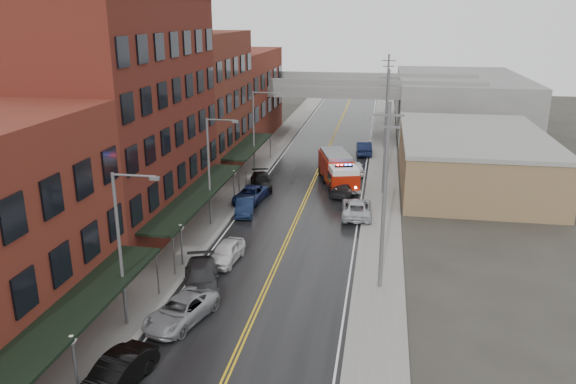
{
  "coord_description": "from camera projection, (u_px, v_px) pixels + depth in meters",
  "views": [
    {
      "loc": [
        6.88,
        -17.98,
        16.86
      ],
      "look_at": [
        -0.45,
        24.8,
        3.0
      ],
      "focal_mm": 35.0,
      "sensor_mm": 36.0,
      "label": 1
    }
  ],
  "objects": [
    {
      "name": "road",
      "position": [
        302.0,
        206.0,
        51.28
      ],
      "size": [
        11.0,
        160.0,
        0.02
      ],
      "primitive_type": "cube",
      "color": "black",
      "rests_on": "ground"
    },
    {
      "name": "street_lamp_2",
      "position": [
        256.0,
        127.0,
        60.15
      ],
      "size": [
        2.64,
        0.22,
        9.0
      ],
      "color": "#59595B",
      "rests_on": "ground"
    },
    {
      "name": "parked_car_left_5",
      "position": [
        245.0,
        206.0,
        49.19
      ],
      "size": [
        2.23,
        4.56,
        1.44
      ],
      "primitive_type": "imported",
      "rotation": [
        0.0,
        0.0,
        0.17
      ],
      "color": "black",
      "rests_on": "ground"
    },
    {
      "name": "parked_car_right_0",
      "position": [
        357.0,
        208.0,
        48.56
      ],
      "size": [
        2.8,
        5.58,
        1.51
      ],
      "primitive_type": "imported",
      "rotation": [
        0.0,
        0.0,
        3.2
      ],
      "color": "#B0B4B9",
      "rests_on": "ground"
    },
    {
      "name": "utility_pole_0",
      "position": [
        385.0,
        195.0,
        34.13
      ],
      "size": [
        1.8,
        0.24,
        12.0
      ],
      "color": "#59595B",
      "rests_on": "ground"
    },
    {
      "name": "parked_car_left_6",
      "position": [
        250.0,
        195.0,
        52.33
      ],
      "size": [
        2.83,
        5.24,
        1.39
      ],
      "primitive_type": "imported",
      "rotation": [
        0.0,
        0.0,
        -0.11
      ],
      "color": "#141F4C",
      "rests_on": "ground"
    },
    {
      "name": "globe_lamp_0",
      "position": [
        73.0,
        351.0,
        25.32
      ],
      "size": [
        0.44,
        0.44,
        3.12
      ],
      "color": "#59595B",
      "rests_on": "ground"
    },
    {
      "name": "tan_building",
      "position": [
        471.0,
        160.0,
        57.34
      ],
      "size": [
        14.0,
        22.0,
        5.0
      ],
      "primitive_type": "cube",
      "color": "olive",
      "rests_on": "ground"
    },
    {
      "name": "brick_building_c",
      "position": [
        196.0,
        103.0,
        61.0
      ],
      "size": [
        9.0,
        15.0,
        15.0
      ],
      "primitive_type": "cube",
      "color": "#5C221B",
      "rests_on": "ground"
    },
    {
      "name": "awning_1",
      "position": [
        198.0,
        194.0,
        45.01
      ],
      "size": [
        2.6,
        18.0,
        3.09
      ],
      "color": "black",
      "rests_on": "ground"
    },
    {
      "name": "curb_right",
      "position": [
        365.0,
        209.0,
        50.36
      ],
      "size": [
        0.3,
        160.0,
        0.15
      ],
      "primitive_type": "cube",
      "color": "gray",
      "rests_on": "ground"
    },
    {
      "name": "curb_left",
      "position": [
        242.0,
        202.0,
        52.17
      ],
      "size": [
        0.3,
        160.0,
        0.15
      ],
      "primitive_type": "cube",
      "color": "gray",
      "rests_on": "ground"
    },
    {
      "name": "awning_0",
      "position": [
        72.0,
        313.0,
        27.17
      ],
      "size": [
        2.6,
        16.0,
        3.09
      ],
      "color": "black",
      "rests_on": "ground"
    },
    {
      "name": "sidewalk_left",
      "position": [
        225.0,
        201.0,
        52.44
      ],
      "size": [
        3.0,
        160.0,
        0.15
      ],
      "primitive_type": "cube",
      "color": "slate",
      "rests_on": "ground"
    },
    {
      "name": "awning_2",
      "position": [
        249.0,
        146.0,
        61.44
      ],
      "size": [
        2.6,
        13.0,
        3.09
      ],
      "color": "black",
      "rests_on": "ground"
    },
    {
      "name": "parked_car_left_2",
      "position": [
        181.0,
        311.0,
        31.91
      ],
      "size": [
        3.69,
        5.61,
        1.43
      ],
      "primitive_type": "imported",
      "rotation": [
        0.0,
        0.0,
        -0.27
      ],
      "color": "gray",
      "rests_on": "ground"
    },
    {
      "name": "parked_car_right_1",
      "position": [
        345.0,
        188.0,
        54.39
      ],
      "size": [
        3.05,
        5.23,
        1.42
      ],
      "primitive_type": "imported",
      "rotation": [
        0.0,
        0.0,
        2.91
      ],
      "color": "#232325",
      "rests_on": "ground"
    },
    {
      "name": "utility_pole_2",
      "position": [
        387.0,
        100.0,
        71.68
      ],
      "size": [
        1.8,
        0.24,
        12.0
      ],
      "color": "#59595B",
      "rests_on": "ground"
    },
    {
      "name": "parked_car_left_4",
      "position": [
        226.0,
        252.0,
        39.69
      ],
      "size": [
        2.13,
        4.45,
        1.47
      ],
      "primitive_type": "imported",
      "rotation": [
        0.0,
        0.0,
        -0.09
      ],
      "color": "silver",
      "rests_on": "ground"
    },
    {
      "name": "sidewalk_right",
      "position": [
        383.0,
        210.0,
        50.09
      ],
      "size": [
        3.0,
        160.0,
        0.15
      ],
      "primitive_type": "cube",
      "color": "slate",
      "rests_on": "ground"
    },
    {
      "name": "street_lamp_1",
      "position": [
        212.0,
        165.0,
        45.13
      ],
      "size": [
        2.64,
        0.22,
        9.0
      ],
      "color": "#59595B",
      "rests_on": "ground"
    },
    {
      "name": "parked_car_right_2",
      "position": [
        355.0,
        168.0,
        61.48
      ],
      "size": [
        2.27,
        4.39,
        1.43
      ],
      "primitive_type": "imported",
      "rotation": [
        0.0,
        0.0,
        3.28
      ],
      "color": "white",
      "rests_on": "ground"
    },
    {
      "name": "globe_lamp_2",
      "position": [
        234.0,
        179.0,
        51.61
      ],
      "size": [
        0.44,
        0.44,
        3.12
      ],
      "color": "#59595B",
      "rests_on": "ground"
    },
    {
      "name": "overpass",
      "position": [
        335.0,
        94.0,
        79.51
      ],
      "size": [
        40.0,
        10.0,
        7.5
      ],
      "color": "slate",
      "rests_on": "ground"
    },
    {
      "name": "globe_lamp_1",
      "position": [
        181.0,
        235.0,
        38.47
      ],
      "size": [
        0.44,
        0.44,
        3.12
      ],
      "color": "#59595B",
      "rests_on": "ground"
    },
    {
      "name": "right_far_block",
      "position": [
        459.0,
        102.0,
        84.73
      ],
      "size": [
        18.0,
        30.0,
        8.0
      ],
      "primitive_type": "cube",
      "color": "slate",
      "rests_on": "ground"
    },
    {
      "name": "brick_building_far",
      "position": [
        237.0,
        95.0,
        77.89
      ],
      "size": [
        9.0,
        20.0,
        12.0
      ],
      "primitive_type": "cube",
      "color": "maroon",
      "rests_on": "ground"
    },
    {
      "name": "brick_building_b",
      "position": [
        123.0,
        118.0,
        44.12
      ],
      "size": [
        9.0,
        20.0,
        18.0
      ],
      "primitive_type": "cube",
      "color": "#5D2118",
      "rests_on": "ground"
    },
    {
      "name": "fire_truck",
      "position": [
        338.0,
        169.0,
        57.11
      ],
      "size": [
        5.19,
        9.04,
        3.15
      ],
      "rotation": [
        0.0,
        0.0,
        0.27
      ],
      "color": "#971606",
      "rests_on": "ground"
    },
    {
      "name": "parked_car_left_1",
      "position": [
        117.0,
        374.0,
        26.22
      ],
      "size": [
        2.59,
        4.95,
        1.55
      ],
      "primitive_type": "imported",
      "rotation": [
        0.0,
        0.0,
        -0.21
      ],
      "color": "black",
      "rests_on": "ground"
    },
    {
      "name": "parked_car_right_3",
      "position": [
        364.0,
        148.0,
        69.88
      ],
      "size": [
        2.21,
        5.23,
        1.68
      ],
      "primitive_type": "imported",
      "rotation": [
        0.0,
        0.0,
        3.23
      ],
      "color": "black",
      "rests_on": "ground"
    },
    {
      "name": "utility_pole_1",
      "position": [
        386.0,
        130.0,
        52.9
      ],
      "size": [
        1.8,
        0.24,
        12.0
      ],
      "color": "#59595B",
      "rests_on": "ground"
    },
    {
      "name": "street_lamp_0",
      "position": [
        123.0,
        241.0,
        30.11
      ],
      "size": [
        2.64,
        0.22,
        9.0
      ],
      "color": "#59595B",
      "rests_on": "ground"
    },
    {
      "name": "parked_car_left_3",
      "position": [
        201.0,
        278.0,
        35.7
      ],
      "size": [
        3.77,
        5.8,
        1.56
      ],
      "primitive_type": "imported",
      "rotation": [
        0.0,
        0.0,
        0.32
      ],
      "color": "#27272A",
      "rests_on": "ground"
    },
    {
      "name": "parked_car_left_7",
      "position": [
        261.0,
        181.0,
        56.36
      ],
      "size": [
        3.3,
        5.42,
        1.47
      ],
      "primitive_type": "imported",
      "rotation": [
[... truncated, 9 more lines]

